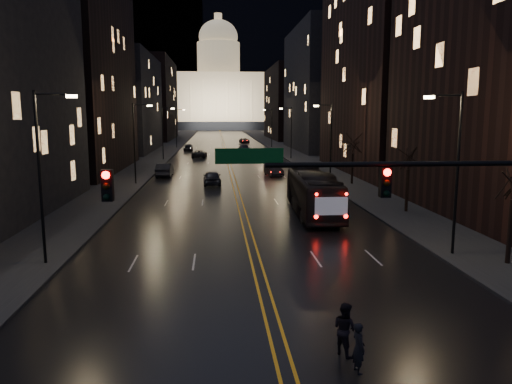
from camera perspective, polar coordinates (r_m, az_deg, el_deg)
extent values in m
plane|color=black|center=(17.86, 2.63, -17.10)|extent=(900.00, 900.00, 0.00)
cube|color=black|center=(146.14, -3.83, 5.85)|extent=(20.00, 320.00, 0.02)
cube|color=black|center=(146.61, -9.34, 5.79)|extent=(8.00, 320.00, 0.16)
cube|color=black|center=(147.00, 1.66, 5.91)|extent=(8.00, 320.00, 0.16)
cube|color=orange|center=(146.14, -3.83, 5.85)|extent=(0.62, 320.00, 0.01)
cube|color=black|center=(72.69, -20.27, 13.26)|extent=(12.00, 30.00, 28.00)
cube|color=black|center=(109.59, -14.79, 9.78)|extent=(12.00, 34.00, 20.00)
cube|color=black|center=(157.12, -11.74, 10.27)|extent=(12.00, 40.00, 24.00)
cube|color=black|center=(70.72, 15.21, 17.72)|extent=(12.00, 30.00, 38.00)
cube|color=black|center=(110.48, 7.59, 11.54)|extent=(12.00, 34.00, 26.00)
cube|color=black|center=(157.65, 3.85, 10.07)|extent=(12.00, 40.00, 22.00)
cube|color=black|center=(402.23, 1.49, 17.10)|extent=(520.00, 60.00, 130.00)
cube|color=black|center=(265.99, -4.22, 7.65)|extent=(90.00, 50.00, 4.00)
cube|color=#FFD593|center=(266.05, -4.25, 10.67)|extent=(80.00, 36.00, 24.00)
cylinder|color=beige|center=(267.41, -4.31, 14.96)|extent=(22.00, 22.00, 16.00)
ellipsoid|color=beige|center=(268.79, -4.33, 17.29)|extent=(20.00, 20.00, 17.00)
cylinder|color=#FFD593|center=(270.16, -4.36, 19.07)|extent=(4.00, 4.00, 6.00)
cylinder|color=black|center=(17.70, 20.75, 3.04)|extent=(12.00, 0.18, 0.18)
cube|color=black|center=(16.43, -16.62, 0.73)|extent=(0.35, 0.30, 1.00)
cube|color=black|center=(17.01, 14.54, 1.08)|extent=(0.35, 0.30, 1.00)
sphere|color=#FF0705|center=(16.22, -16.80, 1.86)|extent=(0.24, 0.24, 0.24)
sphere|color=#FF0705|center=(16.80, 14.79, 2.18)|extent=(0.24, 0.24, 0.24)
cube|color=#053F14|center=(16.01, -0.77, 4.14)|extent=(2.20, 0.06, 0.50)
cylinder|color=black|center=(29.22, 22.00, 1.72)|extent=(0.16, 0.16, 9.00)
cylinder|color=black|center=(28.65, 20.87, 10.28)|extent=(1.80, 0.10, 0.10)
cube|color=#F9D595|center=(28.28, 19.19, 10.19)|extent=(0.50, 0.25, 0.15)
cylinder|color=black|center=(27.61, -23.46, 1.25)|extent=(0.16, 0.16, 9.00)
cylinder|color=black|center=(27.15, -22.20, 10.31)|extent=(1.80, 0.10, 0.10)
cube|color=#F9D595|center=(26.89, -20.33, 10.22)|extent=(0.50, 0.25, 0.15)
cylinder|color=black|center=(57.52, 8.56, 5.51)|extent=(0.16, 0.16, 9.00)
cylinder|color=black|center=(57.23, 7.77, 9.82)|extent=(1.80, 0.10, 0.10)
cube|color=#F9D595|center=(57.05, 6.87, 9.74)|extent=(0.50, 0.25, 0.15)
cylinder|color=black|center=(56.72, -13.74, 5.31)|extent=(0.16, 0.16, 9.00)
cylinder|color=black|center=(56.50, -12.98, 9.69)|extent=(1.80, 0.10, 0.10)
cube|color=#F9D595|center=(56.38, -12.06, 9.62)|extent=(0.50, 0.25, 0.15)
cylinder|color=black|center=(86.97, 4.05, 6.71)|extent=(0.16, 0.16, 9.00)
cylinder|color=black|center=(86.78, 3.48, 9.55)|extent=(1.80, 0.10, 0.10)
cube|color=#F9D595|center=(86.66, 2.89, 9.49)|extent=(0.50, 0.25, 0.15)
cylinder|color=black|center=(86.44, -10.62, 6.57)|extent=(0.16, 0.16, 9.00)
cylinder|color=black|center=(86.30, -10.10, 9.44)|extent=(1.80, 0.10, 0.10)
cube|color=#F9D595|center=(86.22, -9.50, 9.39)|extent=(0.50, 0.25, 0.15)
cylinder|color=black|center=(116.70, 1.82, 7.29)|extent=(0.16, 0.16, 9.00)
cylinder|color=black|center=(116.56, 1.38, 9.41)|extent=(1.80, 0.10, 0.10)
cube|color=#F9D595|center=(116.47, 0.94, 9.36)|extent=(0.50, 0.25, 0.15)
cylinder|color=black|center=(116.31, -9.10, 7.18)|extent=(0.16, 0.16, 9.00)
cylinder|color=black|center=(116.20, -8.71, 9.31)|extent=(1.80, 0.10, 0.10)
cube|color=#F9D595|center=(116.14, -8.26, 9.27)|extent=(0.50, 0.25, 0.15)
cylinder|color=black|center=(28.92, 27.00, -4.21)|extent=(0.24, 0.24, 3.50)
cylinder|color=black|center=(41.26, 16.86, 0.06)|extent=(0.24, 0.24, 3.50)
cylinder|color=black|center=(56.31, 10.94, 2.57)|extent=(0.24, 0.24, 3.50)
imported|color=black|center=(39.12, 6.60, -0.18)|extent=(3.24, 12.15, 3.36)
imported|color=black|center=(55.56, -5.03, 1.63)|extent=(2.08, 4.83, 1.62)
imported|color=black|center=(63.74, -10.40, 2.50)|extent=(1.87, 5.23, 1.72)
imported|color=black|center=(90.54, -6.48, 4.36)|extent=(2.75, 5.21, 1.40)
imported|color=black|center=(108.11, -7.76, 5.08)|extent=(2.32, 5.14, 1.46)
imported|color=black|center=(63.34, 2.02, 2.51)|extent=(2.18, 4.79, 1.52)
imported|color=black|center=(71.01, 1.57, 3.14)|extent=(1.75, 4.01, 1.35)
imported|color=black|center=(101.72, -1.37, 4.97)|extent=(2.37, 5.65, 1.63)
imported|color=black|center=(135.48, -1.33, 5.90)|extent=(2.79, 5.05, 1.34)
imported|color=black|center=(16.16, 11.63, -17.06)|extent=(0.48, 0.65, 1.61)
imported|color=black|center=(17.14, 10.11, -15.12)|extent=(0.86, 0.98, 1.78)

